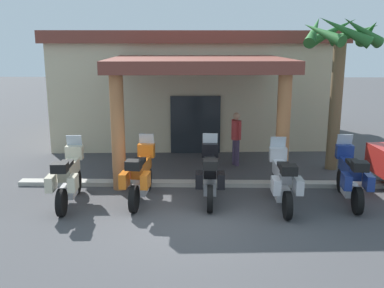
% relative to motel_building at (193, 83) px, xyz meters
% --- Properties ---
extents(ground_plane, '(80.00, 80.00, 0.00)m').
position_rel_motel_building_xyz_m(ground_plane, '(0.16, -9.53, -2.23)').
color(ground_plane, '#424244').
extents(motel_building, '(11.32, 11.70, 4.37)m').
position_rel_motel_building_xyz_m(motel_building, '(0.00, 0.00, 0.00)').
color(motel_building, beige).
rests_on(motel_building, ground_plane).
extents(motorcycle_cream, '(0.72, 2.21, 1.61)m').
position_rel_motel_building_xyz_m(motorcycle_cream, '(-2.95, -8.53, -1.53)').
color(motorcycle_cream, black).
rests_on(motorcycle_cream, ground_plane).
extents(motorcycle_orange, '(0.73, 2.21, 1.61)m').
position_rel_motel_building_xyz_m(motorcycle_orange, '(-1.17, -8.26, -1.53)').
color(motorcycle_orange, black).
rests_on(motorcycle_orange, ground_plane).
extents(motorcycle_black, '(0.71, 2.21, 1.61)m').
position_rel_motel_building_xyz_m(motorcycle_black, '(0.60, -8.19, -1.53)').
color(motorcycle_black, black).
rests_on(motorcycle_black, ground_plane).
extents(motorcycle_silver, '(0.70, 2.21, 1.61)m').
position_rel_motel_building_xyz_m(motorcycle_silver, '(2.37, -8.60, -1.53)').
color(motorcycle_silver, black).
rests_on(motorcycle_silver, ground_plane).
extents(motorcycle_blue, '(0.73, 2.21, 1.61)m').
position_rel_motel_building_xyz_m(motorcycle_blue, '(4.15, -8.26, -1.53)').
color(motorcycle_blue, black).
rests_on(motorcycle_blue, ground_plane).
extents(pedestrian, '(0.32, 0.48, 1.77)m').
position_rel_motel_building_xyz_m(pedestrian, '(1.51, -4.85, -1.20)').
color(pedestrian, '#3F334C').
rests_on(pedestrian, ground_plane).
extents(palm_tree_near_portico, '(2.52, 2.49, 4.89)m').
position_rel_motel_building_xyz_m(palm_tree_near_portico, '(4.59, -5.22, 1.42)').
color(palm_tree_near_portico, brown).
rests_on(palm_tree_near_portico, ground_plane).
extents(curb_strip, '(10.87, 0.36, 0.12)m').
position_rel_motel_building_xyz_m(curb_strip, '(0.60, -6.98, -2.17)').
color(curb_strip, '#ADA89E').
rests_on(curb_strip, ground_plane).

